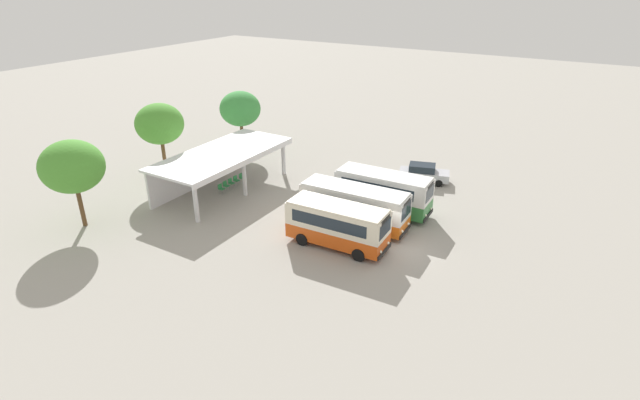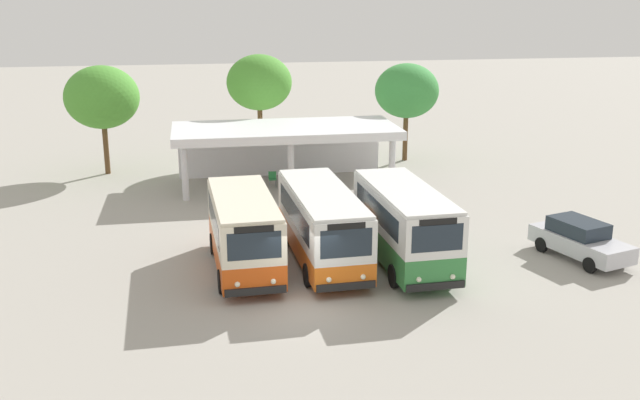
# 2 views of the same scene
# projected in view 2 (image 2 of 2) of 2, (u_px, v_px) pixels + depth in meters

# --- Properties ---
(ground_plane) EXTENTS (180.00, 180.00, 0.00)m
(ground_plane) POSITION_uv_depth(u_px,v_px,m) (306.00, 306.00, 25.90)
(ground_plane) COLOR #A39E93
(city_bus_nearest_orange) EXTENTS (2.64, 7.05, 3.05)m
(city_bus_nearest_orange) POSITION_uv_depth(u_px,v_px,m) (244.00, 230.00, 28.82)
(city_bus_nearest_orange) COLOR black
(city_bus_nearest_orange) RESTS_ON ground
(city_bus_second_in_row) EXTENTS (2.67, 8.12, 3.03)m
(city_bus_second_in_row) POSITION_uv_depth(u_px,v_px,m) (322.00, 223.00, 29.73)
(city_bus_second_in_row) COLOR black
(city_bus_second_in_row) RESTS_ON ground
(city_bus_middle_cream) EXTENTS (2.65, 7.49, 3.19)m
(city_bus_middle_cream) POSITION_uv_depth(u_px,v_px,m) (404.00, 223.00, 29.44)
(city_bus_middle_cream) COLOR black
(city_bus_middle_cream) RESTS_ON ground
(parked_car_flank) EXTENTS (2.95, 4.68, 1.62)m
(parked_car_flank) POSITION_uv_depth(u_px,v_px,m) (580.00, 239.00, 30.35)
(parked_car_flank) COLOR black
(parked_car_flank) RESTS_ON ground
(terminal_canopy) EXTENTS (12.64, 5.59, 3.40)m
(terminal_canopy) POSITION_uv_depth(u_px,v_px,m) (284.00, 137.00, 41.98)
(terminal_canopy) COLOR silver
(terminal_canopy) RESTS_ON ground
(waiting_chair_end_by_column) EXTENTS (0.46, 0.46, 0.86)m
(waiting_chair_end_by_column) POSITION_uv_depth(u_px,v_px,m) (272.00, 178.00, 41.55)
(waiting_chair_end_by_column) COLOR slate
(waiting_chair_end_by_column) RESTS_ON ground
(waiting_chair_second_from_end) EXTENTS (0.46, 0.46, 0.86)m
(waiting_chair_second_from_end) POSITION_uv_depth(u_px,v_px,m) (284.00, 177.00, 41.73)
(waiting_chair_second_from_end) COLOR slate
(waiting_chair_second_from_end) RESTS_ON ground
(waiting_chair_middle_seat) EXTENTS (0.46, 0.46, 0.86)m
(waiting_chair_middle_seat) POSITION_uv_depth(u_px,v_px,m) (296.00, 176.00, 41.87)
(waiting_chair_middle_seat) COLOR slate
(waiting_chair_middle_seat) RESTS_ON ground
(waiting_chair_fourth_seat) EXTENTS (0.46, 0.46, 0.86)m
(waiting_chair_fourth_seat) POSITION_uv_depth(u_px,v_px,m) (308.00, 176.00, 41.99)
(waiting_chair_fourth_seat) COLOR slate
(waiting_chair_fourth_seat) RESTS_ON ground
(waiting_chair_fifth_seat) EXTENTS (0.46, 0.46, 0.86)m
(waiting_chair_fifth_seat) POSITION_uv_depth(u_px,v_px,m) (321.00, 176.00, 42.04)
(waiting_chair_fifth_seat) COLOR slate
(waiting_chair_fifth_seat) RESTS_ON ground
(roadside_tree_behind_canopy) EXTENTS (4.15, 4.15, 6.93)m
(roadside_tree_behind_canopy) POSITION_uv_depth(u_px,v_px,m) (259.00, 83.00, 46.33)
(roadside_tree_behind_canopy) COLOR brown
(roadside_tree_behind_canopy) RESTS_ON ground
(roadside_tree_east_of_canopy) EXTENTS (4.11, 4.11, 6.32)m
(roadside_tree_east_of_canopy) POSITION_uv_depth(u_px,v_px,m) (407.00, 91.00, 46.95)
(roadside_tree_east_of_canopy) COLOR brown
(roadside_tree_east_of_canopy) RESTS_ON ground
(roadside_tree_west_of_canopy) EXTENTS (4.41, 4.41, 6.55)m
(roadside_tree_west_of_canopy) POSITION_uv_depth(u_px,v_px,m) (102.00, 97.00, 43.38)
(roadside_tree_west_of_canopy) COLOR brown
(roadside_tree_west_of_canopy) RESTS_ON ground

